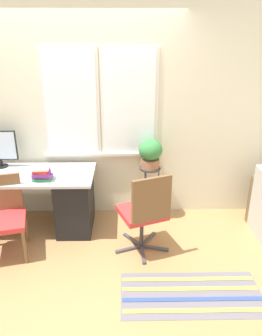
# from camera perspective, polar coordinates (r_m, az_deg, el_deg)

# --- Properties ---
(ground_plane) EXTENTS (14.00, 14.00, 0.00)m
(ground_plane) POSITION_cam_1_polar(r_m,az_deg,el_deg) (3.93, -9.33, -12.78)
(ground_plane) COLOR tan
(wall_back_with_window) EXTENTS (9.00, 0.12, 2.70)m
(wall_back_with_window) POSITION_cam_1_polar(r_m,az_deg,el_deg) (4.09, -8.89, 9.54)
(wall_back_with_window) COLOR beige
(wall_back_with_window) RESTS_ON ground_plane
(desk) EXTENTS (2.04, 0.70, 0.73)m
(desk) POSITION_cam_1_polar(r_m,az_deg,el_deg) (4.22, -20.26, -5.16)
(desk) COLOR #B2B7BC
(desk) RESTS_ON ground_plane
(mouse) EXTENTS (0.04, 0.06, 0.03)m
(mouse) POSITION_cam_1_polar(r_m,az_deg,el_deg) (3.90, -20.26, -1.75)
(mouse) COLOR black
(mouse) RESTS_ON desk
(book_stack) EXTENTS (0.22, 0.19, 0.16)m
(book_stack) POSITION_cam_1_polar(r_m,az_deg,el_deg) (3.76, -15.29, -0.89)
(book_stack) COLOR green
(book_stack) RESTS_ON desk
(desk_chair_wooden) EXTENTS (0.55, 0.56, 0.85)m
(desk_chair_wooden) POSITION_cam_1_polar(r_m,az_deg,el_deg) (3.77, -21.41, -7.63)
(desk_chair_wooden) COLOR brown
(desk_chair_wooden) RESTS_ON ground_plane
(office_chair_swivel) EXTENTS (0.60, 0.59, 0.96)m
(office_chair_swivel) POSITION_cam_1_polar(r_m,az_deg,el_deg) (3.49, 2.43, -7.63)
(office_chair_swivel) COLOR #47474C
(office_chair_swivel) RESTS_ON ground_plane
(plant_stand) EXTENTS (0.26, 0.26, 0.71)m
(plant_stand) POSITION_cam_1_polar(r_m,az_deg,el_deg) (4.10, 3.32, -1.07)
(plant_stand) COLOR #333338
(plant_stand) RESTS_ON ground_plane
(potted_plant) EXTENTS (0.29, 0.29, 0.36)m
(potted_plant) POSITION_cam_1_polar(r_m,az_deg,el_deg) (3.99, 3.41, 2.71)
(potted_plant) COLOR #9E6B4C
(potted_plant) RESTS_ON plant_stand
(floor_rug_striped) EXTENTS (1.31, 0.59, 0.01)m
(floor_rug_striped) POSITION_cam_1_polar(r_m,az_deg,el_deg) (3.31, 10.45, -20.78)
(floor_rug_striped) COLOR slate
(floor_rug_striped) RESTS_ON ground_plane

